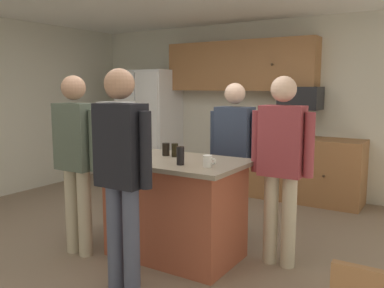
{
  "coord_description": "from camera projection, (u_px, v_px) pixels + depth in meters",
  "views": [
    {
      "loc": [
        2.37,
        -3.21,
        1.62
      ],
      "look_at": [
        0.24,
        0.2,
        1.05
      ],
      "focal_mm": 38.34,
      "sensor_mm": 36.0,
      "label": 1
    }
  ],
  "objects": [
    {
      "name": "cabinet_run_upper",
      "position": [
        239.0,
        66.0,
        6.29
      ],
      "size": [
        2.4,
        0.38,
        0.75
      ],
      "color": "#936038"
    },
    {
      "name": "glass_pilsner",
      "position": [
        175.0,
        150.0,
        3.96
      ],
      "size": [
        0.06,
        0.06,
        0.13
      ],
      "color": "black",
      "rests_on": "kitchen_island"
    },
    {
      "name": "mug_ceramic_white",
      "position": [
        208.0,
        161.0,
        3.46
      ],
      "size": [
        0.12,
        0.08,
        0.1
      ],
      "color": "white",
      "rests_on": "kitchen_island"
    },
    {
      "name": "person_elder_center",
      "position": [
        282.0,
        158.0,
        3.62
      ],
      "size": [
        0.57,
        0.22,
        1.71
      ],
      "rotation": [
        0.0,
        0.0,
        -2.79
      ],
      "color": "tan",
      "rests_on": "ground"
    },
    {
      "name": "refrigerator",
      "position": [
        149.0,
        126.0,
        7.08
      ],
      "size": [
        0.93,
        0.76,
        1.89
      ],
      "color": "white",
      "rests_on": "ground"
    },
    {
      "name": "kitchen_island",
      "position": [
        175.0,
        208.0,
        3.89
      ],
      "size": [
        1.32,
        0.85,
        0.94
      ],
      "color": "#9E4C33",
      "rests_on": "ground"
    },
    {
      "name": "microwave_over_range",
      "position": [
        300.0,
        98.0,
        5.75
      ],
      "size": [
        0.56,
        0.4,
        0.32
      ],
      "primitive_type": "cube",
      "color": "black"
    },
    {
      "name": "person_host_foreground",
      "position": [
        234.0,
        150.0,
        4.33
      ],
      "size": [
        0.57,
        0.22,
        1.65
      ],
      "rotation": [
        0.0,
        0.0,
        -1.88
      ],
      "color": "#4C5166",
      "rests_on": "ground"
    },
    {
      "name": "glass_short_whisky",
      "position": [
        166.0,
        149.0,
        4.03
      ],
      "size": [
        0.07,
        0.07,
        0.13
      ],
      "color": "black",
      "rests_on": "kitchen_island"
    },
    {
      "name": "person_guest_by_door",
      "position": [
        121.0,
        165.0,
        3.14
      ],
      "size": [
        0.57,
        0.23,
        1.75
      ],
      "rotation": [
        0.0,
        0.0,
        1.61
      ],
      "color": "#4C5166",
      "rests_on": "ground"
    },
    {
      "name": "back_wall",
      "position": [
        268.0,
        107.0,
        6.34
      ],
      "size": [
        6.4,
        0.1,
        2.6
      ],
      "primitive_type": "cube",
      "color": "beige",
      "rests_on": "ground"
    },
    {
      "name": "cabinet_run_lower",
      "position": [
        297.0,
        168.0,
        5.87
      ],
      "size": [
        1.8,
        0.63,
        0.9
      ],
      "color": "#936038",
      "rests_on": "ground"
    },
    {
      "name": "mug_blue_stoneware",
      "position": [
        139.0,
        156.0,
        3.76
      ],
      "size": [
        0.13,
        0.09,
        0.09
      ],
      "color": "white",
      "rests_on": "kitchen_island"
    },
    {
      "name": "floor",
      "position": [
        162.0,
        247.0,
        4.17
      ],
      "size": [
        7.04,
        7.04,
        0.0
      ],
      "primitive_type": "plane",
      "color": "#7F6B56",
      "rests_on": "ground"
    },
    {
      "name": "person_guest_left",
      "position": [
        76.0,
        153.0,
        3.86
      ],
      "size": [
        0.57,
        0.23,
        1.72
      ],
      "rotation": [
        0.0,
        0.0,
        0.5
      ],
      "color": "tan",
      "rests_on": "ground"
    },
    {
      "name": "person_guest_right",
      "position": [
        117.0,
        144.0,
        4.53
      ],
      "size": [
        0.57,
        0.22,
        1.7
      ],
      "rotation": [
        0.0,
        0.0,
        -0.26
      ],
      "color": "#383842",
      "rests_on": "ground"
    },
    {
      "name": "tumbler_amber",
      "position": [
        126.0,
        150.0,
        3.98
      ],
      "size": [
        0.07,
        0.07,
        0.12
      ],
      "color": "black",
      "rests_on": "kitchen_island"
    },
    {
      "name": "glass_dark_ale",
      "position": [
        180.0,
        156.0,
        3.56
      ],
      "size": [
        0.07,
        0.07,
        0.16
      ],
      "color": "black",
      "rests_on": "kitchen_island"
    }
  ]
}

